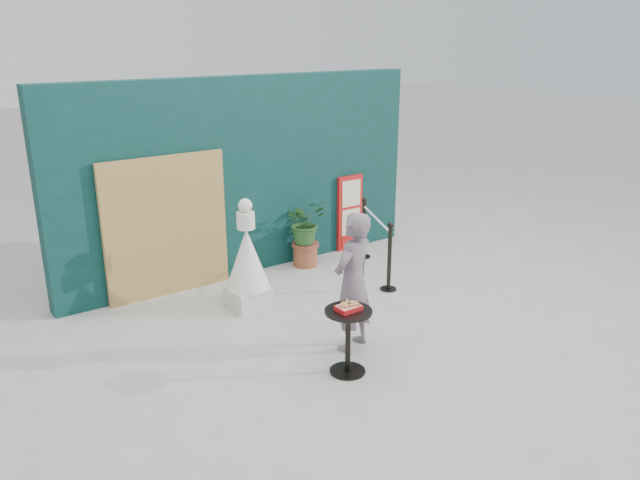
{
  "coord_description": "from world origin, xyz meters",
  "views": [
    {
      "loc": [
        -4.55,
        -5.09,
        3.57
      ],
      "look_at": [
        0.0,
        1.2,
        1.0
      ],
      "focal_mm": 35.0,
      "sensor_mm": 36.0,
      "label": 1
    }
  ],
  "objects": [
    {
      "name": "planter",
      "position": [
        0.82,
        2.73,
        0.63
      ],
      "size": [
        0.64,
        0.55,
        1.09
      ],
      "color": "brown",
      "rests_on": "ground"
    },
    {
      "name": "food_basket",
      "position": [
        -0.71,
        -0.31,
        0.79
      ],
      "size": [
        0.26,
        0.19,
        0.11
      ],
      "color": "#B61317",
      "rests_on": "cafe_table"
    },
    {
      "name": "statue",
      "position": [
        -0.72,
        1.87,
        0.62
      ],
      "size": [
        0.6,
        0.6,
        1.53
      ],
      "color": "silver",
      "rests_on": "ground"
    },
    {
      "name": "back_wall",
      "position": [
        0.0,
        3.15,
        1.5
      ],
      "size": [
        6.0,
        0.3,
        3.0
      ],
      "primitive_type": "cube",
      "color": "#0A2D29",
      "rests_on": "ground"
    },
    {
      "name": "cafe_table",
      "position": [
        -0.72,
        -0.31,
        0.5
      ],
      "size": [
        0.52,
        0.52,
        0.75
      ],
      "color": "black",
      "rests_on": "ground"
    },
    {
      "name": "ground",
      "position": [
        0.0,
        0.0,
        0.0
      ],
      "size": [
        60.0,
        60.0,
        0.0
      ],
      "primitive_type": "plane",
      "color": "#ADAAA5",
      "rests_on": "ground"
    },
    {
      "name": "woman",
      "position": [
        -0.31,
        0.12,
        0.84
      ],
      "size": [
        0.7,
        0.57,
        1.67
      ],
      "primitive_type": "imported",
      "rotation": [
        0.0,
        0.0,
        3.45
      ],
      "color": "slate",
      "rests_on": "ground"
    },
    {
      "name": "menu_board",
      "position": [
        1.9,
        2.95,
        0.65
      ],
      "size": [
        0.5,
        0.07,
        1.3
      ],
      "color": "red",
      "rests_on": "ground"
    },
    {
      "name": "stanchion_barrier",
      "position": [
        1.52,
        1.83,
        0.49
      ],
      "size": [
        0.84,
        1.54,
        1.03
      ],
      "color": "black",
      "rests_on": "ground"
    },
    {
      "name": "bamboo_fence",
      "position": [
        -1.4,
        2.94,
        1.0
      ],
      "size": [
        1.8,
        0.08,
        2.0
      ],
      "primitive_type": "cube",
      "color": "tan",
      "rests_on": "ground"
    }
  ]
}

